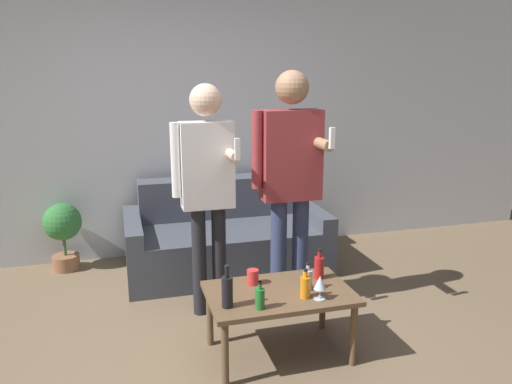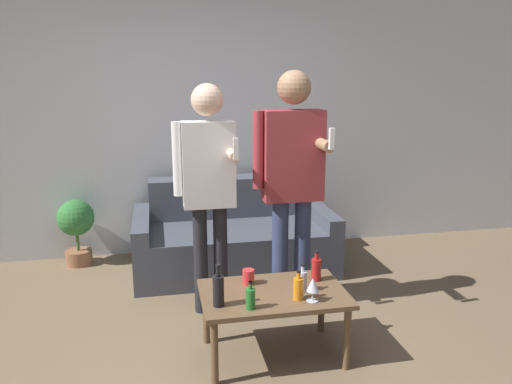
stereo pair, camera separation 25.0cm
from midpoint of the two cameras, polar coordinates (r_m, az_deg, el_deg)
The scene contains 14 objects.
ground_plane at distance 3.10m, azimuth -5.35°, elevation -21.01°, with size 16.00×16.00×0.00m, color #756047.
wall_back at distance 4.85m, azimuth -10.71°, elevation 8.56°, with size 8.00×0.06×2.70m.
couch at distance 4.59m, azimuth -5.18°, elevation -5.19°, with size 1.76×0.94×0.78m.
coffee_table at distance 3.17m, azimuth 0.37°, elevation -12.14°, with size 0.90×0.57×0.44m.
bottle_orange at distance 3.31m, azimuth 5.06°, elevation -8.54°, with size 0.06×0.06×0.20m.
bottle_green at distance 2.91m, azimuth -2.07°, elevation -12.04°, with size 0.06×0.06×0.17m.
bottle_dark at distance 3.04m, azimuth 3.29°, elevation -10.75°, with size 0.06×0.06×0.18m.
bottle_yellow at distance 2.92m, azimuth -5.80°, elevation -11.20°, with size 0.07×0.07×0.25m.
bottle_red at distance 3.14m, azimuth 3.64°, elevation -9.91°, with size 0.06×0.06×0.18m.
wine_glass_near at distance 3.01m, azimuth 4.94°, elevation -10.41°, with size 0.07×0.07×0.15m.
cup_on_table at distance 3.22m, azimuth -2.62°, elevation -9.71°, with size 0.08×0.08×0.10m.
person_standing_left at distance 3.54m, azimuth -7.65°, elevation 1.38°, with size 0.44×0.42×1.68m.
person_standing_right at distance 3.58m, azimuth 1.93°, elevation 2.22°, with size 0.50×0.45×1.77m.
potted_plant at distance 4.85m, azimuth -22.59°, elevation -3.93°, with size 0.33×0.33×0.62m.
Camera 1 is at (-0.55, -2.49, 1.76)m, focal length 35.00 mm.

